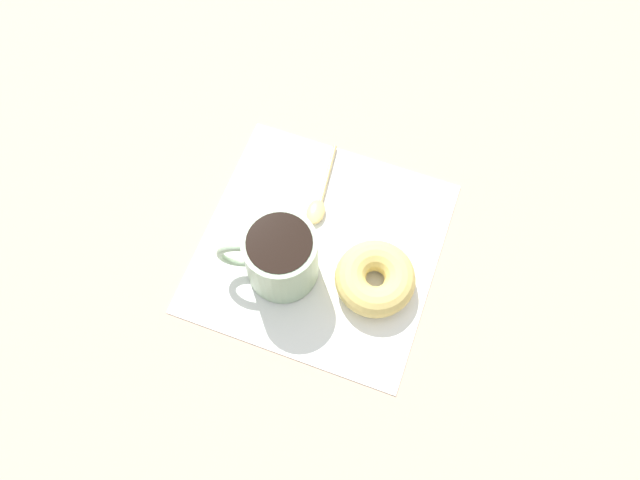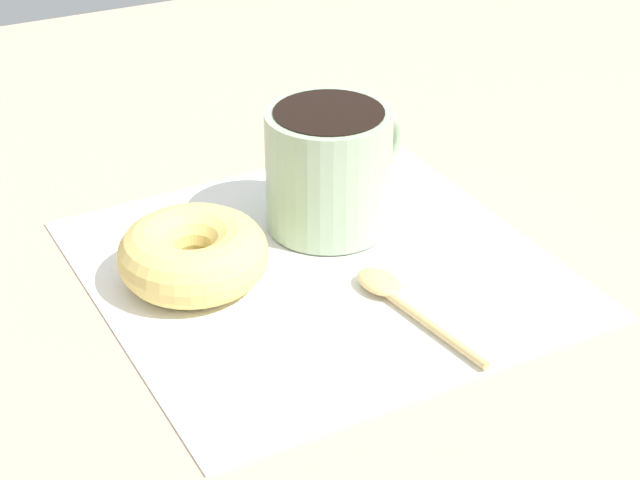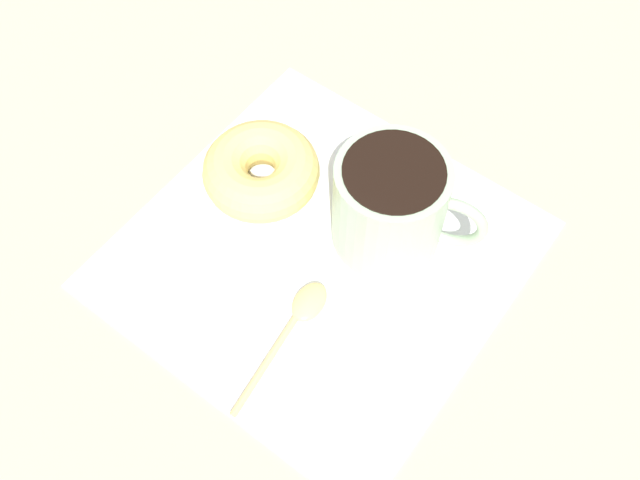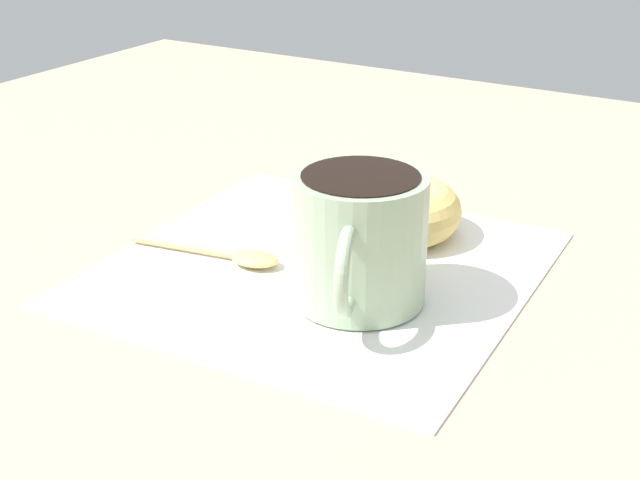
% 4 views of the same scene
% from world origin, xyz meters
% --- Properties ---
extents(ground_plane, '(1.20, 1.20, 0.02)m').
position_xyz_m(ground_plane, '(0.00, 0.00, -0.01)').
color(ground_plane, tan).
extents(napkin, '(0.31, 0.31, 0.00)m').
position_xyz_m(napkin, '(0.02, -0.03, 0.00)').
color(napkin, white).
rests_on(napkin, ground_plane).
extents(coffee_cup, '(0.12, 0.09, 0.09)m').
position_xyz_m(coffee_cup, '(-0.01, -0.08, 0.05)').
color(coffee_cup, '#9EB793').
rests_on(coffee_cup, napkin).
extents(donut, '(0.10, 0.10, 0.04)m').
position_xyz_m(donut, '(0.10, -0.05, 0.02)').
color(donut, '#E5C66B').
rests_on(donut, napkin).
extents(spoon, '(0.03, 0.12, 0.01)m').
position_xyz_m(spoon, '(0.00, 0.03, 0.01)').
color(spoon, '#D8B772').
rests_on(spoon, napkin).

